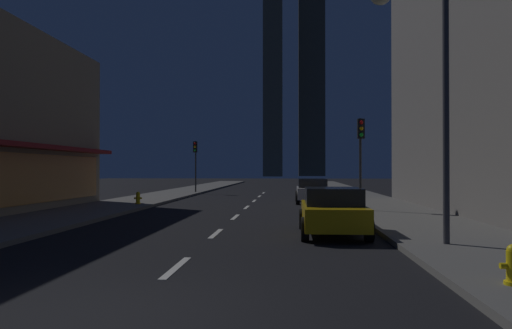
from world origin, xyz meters
The scene contains 12 objects.
ground_plane centered at (0.00, 32.00, -0.05)m, with size 78.00×136.00×0.10m, color black.
sidewalk_right centered at (7.00, 32.00, 0.07)m, with size 4.00×76.00×0.15m, color #605E59.
sidewalk_left centered at (-7.00, 32.00, 0.07)m, with size 4.00×76.00×0.15m, color #605E59.
lane_marking_center centered at (0.00, 16.20, 0.01)m, with size 0.16×38.60×0.01m.
skyscraper_distant_tall centered at (-2.89, 133.18, 27.50)m, with size 5.46×6.98×55.00m, color #524E3E.
skyscraper_distant_mid centered at (8.62, 140.49, 28.69)m, with size 7.93×5.10×57.38m, color #444033.
car_parked_near centered at (3.60, 8.36, 0.74)m, with size 1.98×4.24×1.45m.
car_parked_far centered at (3.60, 22.40, 0.74)m, with size 1.98×4.24×1.45m.
fire_hydrant_far_left centered at (-5.90, 18.97, 0.45)m, with size 0.42×0.30×0.65m.
traffic_light_near_right centered at (5.50, 15.69, 3.19)m, with size 0.32×0.48×4.20m.
traffic_light_far_left centered at (-5.50, 32.57, 3.19)m, with size 0.32×0.48×4.20m.
street_lamp_right centered at (5.38, 5.84, 5.07)m, with size 1.96×0.56×6.58m.
Camera 1 is at (2.33, -6.48, 2.01)m, focal length 33.83 mm.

